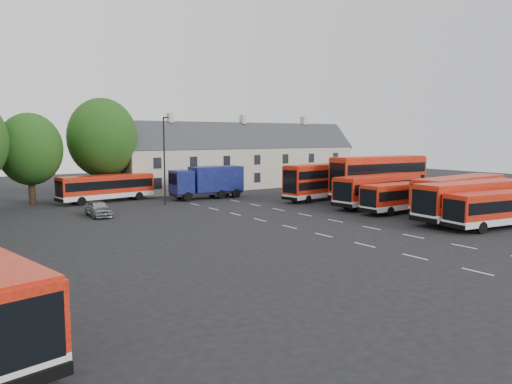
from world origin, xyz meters
TOP-DOWN VIEW (x-y plane):
  - ground at (0.00, 0.00)m, footprint 140.00×140.00m
  - lane_markings at (2.50, 2.00)m, footprint 5.15×33.80m
  - terrace_houses at (14.00, 30.00)m, footprint 35.70×7.13m
  - bus_row_a at (13.23, -7.73)m, footprint 10.36×3.73m
  - bus_row_b at (14.18, -4.84)m, footprint 12.12×3.62m
  - bus_row_c at (17.08, -1.70)m, footprint 12.42×3.93m
  - bus_row_d at (13.80, 1.93)m, footprint 9.82×2.38m
  - bus_row_e at (14.64, 5.87)m, footprint 11.59×3.75m
  - bus_dd_south at (18.09, 8.85)m, footprint 12.19×3.51m
  - bus_dd_north at (13.31, 13.24)m, footprint 10.08×3.62m
  - bus_north at (-6.93, 25.33)m, footprint 10.59×3.69m
  - box_truck at (3.63, 21.60)m, footprint 8.49×3.01m
  - silver_car at (-10.82, 15.82)m, footprint 1.87×4.30m
  - lamppost at (-2.70, 19.40)m, footprint 0.64×0.30m

SIDE VIEW (x-z plane):
  - ground at x=0.00m, z-range 0.00..0.00m
  - lane_markings at x=2.50m, z-range 0.00..0.01m
  - silver_car at x=-10.82m, z-range 0.00..1.44m
  - bus_row_d at x=13.80m, z-range 0.28..3.05m
  - bus_row_a at x=13.23m, z-range 0.29..3.15m
  - bus_north at x=-6.93m, z-range 0.30..3.23m
  - bus_row_e at x=14.64m, z-range 0.33..3.55m
  - bus_row_b at x=14.18m, z-range 0.34..3.72m
  - box_truck at x=3.63m, z-range 0.23..3.89m
  - bus_row_c at x=17.08m, z-range 0.35..3.80m
  - bus_dd_north at x=13.31m, z-range 0.28..4.33m
  - bus_dd_south at x=18.09m, z-range 0.34..5.28m
  - terrace_houses at x=14.00m, z-range -1.17..8.89m
  - lamppost at x=-2.70m, z-range 0.31..9.46m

